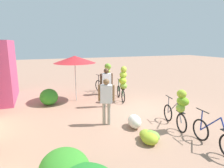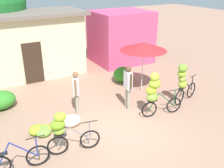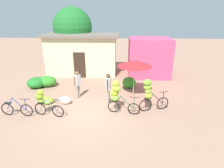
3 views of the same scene
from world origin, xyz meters
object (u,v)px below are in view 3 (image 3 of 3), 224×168
object	(u,v)px
market_umbrella	(135,63)
bicycle_leftmost	(17,109)
tree_behind_building	(73,27)
bicycle_center_loaded	(117,95)
bicycle_by_shop	(149,93)
shop_pink	(149,57)
person_vendor	(108,85)
bicycle_near_pile	(43,100)
person_bystander	(77,82)
banana_pile_on_ground	(47,101)
building_low	(82,54)
produce_sack	(65,100)

from	to	relation	value
market_umbrella	bicycle_leftmost	xyz separation A→B (m)	(-5.91, -2.63, -1.71)
tree_behind_building	bicycle_leftmost	size ratio (longest dim) A/B	3.21
market_umbrella	bicycle_center_loaded	distance (m)	2.56
bicycle_center_loaded	bicycle_by_shop	distance (m)	1.66
shop_pink	bicycle_center_loaded	distance (m)	6.82
bicycle_leftmost	bicycle_by_shop	xyz separation A→B (m)	(6.58, 0.78, 0.67)
person_vendor	bicycle_near_pile	bearing A→B (deg)	-155.30
market_umbrella	bicycle_by_shop	size ratio (longest dim) A/B	1.28
shop_pink	person_vendor	world-z (taller)	shop_pink
market_umbrella	bicycle_by_shop	xyz separation A→B (m)	(0.67, -1.84, -1.04)
bicycle_leftmost	person_vendor	distance (m)	4.76
person_vendor	bicycle_by_shop	bearing A→B (deg)	-19.22
shop_pink	person_bystander	xyz separation A→B (m)	(-4.79, -4.67, -0.47)
bicycle_leftmost	banana_pile_on_ground	xyz separation A→B (m)	(0.98, 1.42, -0.21)
building_low	shop_pink	size ratio (longest dim) A/B	1.89
building_low	tree_behind_building	bearing A→B (deg)	122.32
bicycle_center_loaded	shop_pink	bearing A→B (deg)	68.97
bicycle_by_shop	tree_behind_building	bearing A→B (deg)	124.98
tree_behind_building	produce_sack	size ratio (longest dim) A/B	7.61
market_umbrella	building_low	bearing A→B (deg)	130.63
person_vendor	bicycle_center_loaded	bearing A→B (deg)	-63.96
shop_pink	produce_sack	xyz separation A→B (m)	(-5.38, -5.48, -1.27)
tree_behind_building	bicycle_center_loaded	xyz separation A→B (m)	(4.07, -8.43, -2.60)
bicycle_by_shop	person_vendor	xyz separation A→B (m)	(-2.14, 0.75, 0.06)
person_bystander	building_low	bearing A→B (deg)	97.33
bicycle_near_pile	bicycle_by_shop	xyz separation A→B (m)	(5.26, 0.69, 0.21)
tree_behind_building	bicycle_leftmost	xyz separation A→B (m)	(-0.88, -8.94, -3.25)
tree_behind_building	building_low	bearing A→B (deg)	-57.68
produce_sack	person_vendor	distance (m)	2.59
market_umbrella	person_vendor	distance (m)	2.08
shop_pink	tree_behind_building	xyz separation A→B (m)	(-6.51, 2.08, 2.12)
tree_behind_building	bicycle_by_shop	size ratio (longest dim) A/B	3.03
bicycle_center_loaded	person_vendor	xyz separation A→B (m)	(-0.50, 1.02, 0.08)
bicycle_leftmost	person_vendor	size ratio (longest dim) A/B	0.94
banana_pile_on_ground	produce_sack	xyz separation A→B (m)	(1.02, -0.03, 0.07)
bicycle_center_loaded	market_umbrella	bearing A→B (deg)	65.39
person_bystander	bicycle_near_pile	bearing A→B (deg)	-121.09
market_umbrella	banana_pile_on_ground	size ratio (longest dim) A/B	2.51
bicycle_center_loaded	bicycle_near_pile	bearing A→B (deg)	-173.50
bicycle_center_loaded	building_low	bearing A→B (deg)	113.99
shop_pink	banana_pile_on_ground	size ratio (longest dim) A/B	3.58
bicycle_center_loaded	produce_sack	bearing A→B (deg)	163.47
building_low	bicycle_center_loaded	xyz separation A→B (m)	(3.00, -6.75, -0.62)
shop_pink	produce_sack	world-z (taller)	shop_pink
bicycle_center_loaded	person_vendor	distance (m)	1.14
produce_sack	bicycle_leftmost	bearing A→B (deg)	-145.47
market_umbrella	bicycle_leftmost	bearing A→B (deg)	-156.04
tree_behind_building	banana_pile_on_ground	bearing A→B (deg)	-89.18
person_bystander	shop_pink	bearing A→B (deg)	44.23
bicycle_near_pile	building_low	bearing A→B (deg)	85.12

